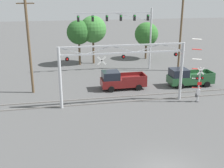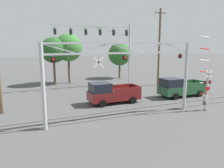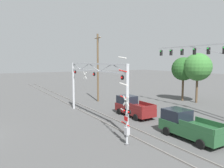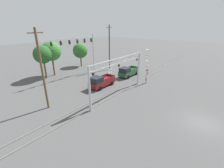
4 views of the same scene
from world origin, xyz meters
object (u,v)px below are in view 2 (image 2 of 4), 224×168
at_px(crossing_signal_mast, 206,88).
at_px(pickup_truck_lead, 111,93).
at_px(traffic_signal_span, 110,41).
at_px(background_tree_far_right_verge, 53,50).
at_px(crossing_gantry, 124,68).
at_px(pickup_truck_following, 179,88).
at_px(background_tree_beyond_span, 68,48).
at_px(background_tree_far_left_verge, 120,54).
at_px(utility_pole_right, 159,47).

bearing_deg(crossing_signal_mast, pickup_truck_lead, 140.74).
distance_m(traffic_signal_span, background_tree_far_right_verge, 8.21).
xyz_separation_m(crossing_gantry, crossing_signal_mast, (7.51, -1.05, -1.94)).
xyz_separation_m(crossing_gantry, pickup_truck_following, (8.90, 4.00, -2.98)).
distance_m(pickup_truck_following, background_tree_beyond_span, 16.84).
relative_size(pickup_truck_following, background_tree_far_left_verge, 0.88).
height_order(utility_pole_right, background_tree_far_left_verge, utility_pole_right).
relative_size(pickup_truck_following, background_tree_beyond_span, 0.73).
height_order(pickup_truck_following, background_tree_far_left_verge, background_tree_far_left_verge).
bearing_deg(background_tree_beyond_span, background_tree_far_left_verge, 9.49).
relative_size(pickup_truck_following, utility_pole_right, 0.51).
bearing_deg(crossing_gantry, traffic_signal_span, 72.13).
height_order(crossing_gantry, traffic_signal_span, traffic_signal_span).
relative_size(traffic_signal_span, pickup_truck_following, 2.01).
xyz_separation_m(background_tree_beyond_span, background_tree_far_left_verge, (9.01, 1.51, -1.18)).
xyz_separation_m(crossing_signal_mast, pickup_truck_following, (1.39, 5.05, -1.04)).
relative_size(traffic_signal_span, background_tree_beyond_span, 1.46).
bearing_deg(crossing_gantry, background_tree_beyond_span, 92.21).
height_order(utility_pole_right, background_tree_beyond_span, utility_pole_right).
bearing_deg(pickup_truck_lead, background_tree_far_left_verge, 62.00).
bearing_deg(crossing_signal_mast, background_tree_far_left_verge, 87.58).
bearing_deg(crossing_gantry, pickup_truck_lead, 80.15).
relative_size(utility_pole_right, background_tree_beyond_span, 1.44).
xyz_separation_m(traffic_signal_span, utility_pole_right, (6.63, -1.75, -0.73)).
bearing_deg(crossing_gantry, utility_pole_right, 44.97).
bearing_deg(crossing_signal_mast, background_tree_beyond_span, 114.15).
relative_size(pickup_truck_lead, background_tree_beyond_span, 0.70).
bearing_deg(utility_pole_right, background_tree_far_left_verge, 105.59).
relative_size(crossing_gantry, background_tree_beyond_span, 1.70).
distance_m(utility_pole_right, background_tree_beyond_span, 13.05).
height_order(background_tree_beyond_span, background_tree_far_right_verge, background_tree_beyond_span).
relative_size(crossing_gantry, background_tree_far_left_verge, 2.06).
bearing_deg(background_tree_far_right_verge, pickup_truck_following, -47.19).
relative_size(crossing_gantry, pickup_truck_lead, 2.41).
bearing_deg(traffic_signal_span, background_tree_far_left_verge, 55.48).
xyz_separation_m(traffic_signal_span, background_tree_beyond_span, (-4.64, 4.84, -0.87)).
bearing_deg(background_tree_far_right_verge, pickup_truck_lead, -73.44).
height_order(background_tree_far_left_verge, background_tree_far_right_verge, background_tree_far_right_verge).
bearing_deg(pickup_truck_lead, crossing_signal_mast, -39.26).
distance_m(pickup_truck_lead, pickup_truck_following, 8.14).
bearing_deg(traffic_signal_span, crossing_gantry, -107.87).
xyz_separation_m(crossing_gantry, pickup_truck_lead, (0.77, 4.45, -2.98)).
bearing_deg(background_tree_beyond_span, crossing_signal_mast, -65.85).
bearing_deg(pickup_truck_lead, traffic_signal_span, 67.89).
relative_size(background_tree_beyond_span, background_tree_far_left_verge, 1.21).
height_order(traffic_signal_span, utility_pole_right, utility_pole_right).
xyz_separation_m(utility_pole_right, background_tree_far_left_verge, (-2.26, 8.10, -1.32)).
bearing_deg(background_tree_beyond_span, pickup_truck_following, -54.04).
height_order(crossing_signal_mast, background_tree_far_left_verge, crossing_signal_mast).
height_order(pickup_truck_lead, background_tree_far_right_verge, background_tree_far_right_verge).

